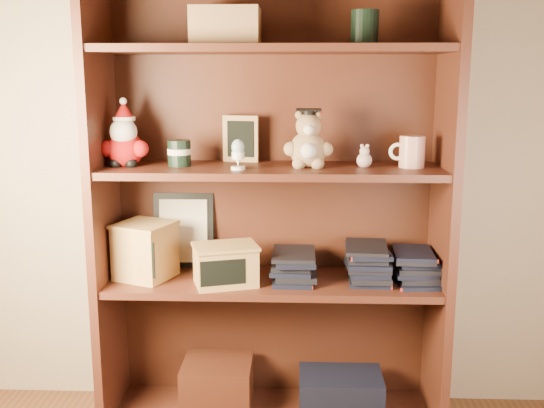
{
  "coord_description": "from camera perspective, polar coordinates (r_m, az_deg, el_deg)",
  "views": [
    {
      "loc": [
        0.26,
        -0.83,
        1.26
      ],
      "look_at": [
        0.18,
        1.3,
        0.82
      ],
      "focal_mm": 42.0,
      "sensor_mm": 36.0,
      "label": 1
    }
  ],
  "objects": [
    {
      "name": "bookcase",
      "position": [
        2.24,
        -0.02,
        -0.77
      ],
      "size": [
        1.2,
        0.35,
        1.6
      ],
      "color": "#492115",
      "rests_on": "ground"
    },
    {
      "name": "shelf_lower",
      "position": [
        2.26,
        -0.0,
        -7.04
      ],
      "size": [
        1.14,
        0.33,
        0.02
      ],
      "color": "#492115",
      "rests_on": "ground"
    },
    {
      "name": "shelf_upper",
      "position": [
        2.16,
        -0.0,
        3.05
      ],
      "size": [
        1.14,
        0.33,
        0.02
      ],
      "color": "#492115",
      "rests_on": "ground"
    },
    {
      "name": "santa_plush",
      "position": [
        2.22,
        -13.08,
        5.56
      ],
      "size": [
        0.17,
        0.12,
        0.24
      ],
      "color": "#A50F0F",
      "rests_on": "shelf_upper"
    },
    {
      "name": "teachers_tin",
      "position": [
        2.19,
        -8.31,
        4.56
      ],
      "size": [
        0.08,
        0.08,
        0.09
      ],
      "color": "black",
      "rests_on": "shelf_upper"
    },
    {
      "name": "chalkboard_plaque",
      "position": [
        2.27,
        -2.82,
        5.79
      ],
      "size": [
        0.13,
        0.08,
        0.16
      ],
      "color": "#9E7547",
      "rests_on": "shelf_upper"
    },
    {
      "name": "egg_cup",
      "position": [
        2.09,
        -3.07,
        4.56
      ],
      "size": [
        0.05,
        0.05,
        0.1
      ],
      "color": "white",
      "rests_on": "shelf_upper"
    },
    {
      "name": "grad_teddy_bear",
      "position": [
        2.14,
        3.27,
        5.35
      ],
      "size": [
        0.17,
        0.14,
        0.2
      ],
      "color": "#A27D55",
      "rests_on": "shelf_upper"
    },
    {
      "name": "pink_figurine",
      "position": [
        2.17,
        8.28,
        4.09
      ],
      "size": [
        0.05,
        0.05,
        0.08
      ],
      "color": "#CCA79E",
      "rests_on": "shelf_upper"
    },
    {
      "name": "teacher_mug",
      "position": [
        2.19,
        12.37,
        4.61
      ],
      "size": [
        0.12,
        0.09,
        0.11
      ],
      "color": "silver",
      "rests_on": "shelf_upper"
    },
    {
      "name": "certificate_frame",
      "position": [
        2.38,
        -7.92,
        -2.35
      ],
      "size": [
        0.22,
        0.06,
        0.28
      ],
      "color": "black",
      "rests_on": "shelf_lower"
    },
    {
      "name": "treats_box",
      "position": [
        2.28,
        -11.3,
        -4.08
      ],
      "size": [
        0.24,
        0.24,
        0.2
      ],
      "color": "tan",
      "rests_on": "shelf_lower"
    },
    {
      "name": "pencils_box",
      "position": [
        2.18,
        -4.19,
        -5.43
      ],
      "size": [
        0.25,
        0.21,
        0.14
      ],
      "color": "tan",
      "rests_on": "shelf_lower"
    },
    {
      "name": "book_stack_left",
      "position": [
        2.24,
        2.0,
        -5.59
      ],
      "size": [
        0.14,
        0.2,
        0.1
      ],
      "color": "black",
      "rests_on": "shelf_lower"
    },
    {
      "name": "book_stack_mid",
      "position": [
        2.25,
        8.42,
        -5.22
      ],
      "size": [
        0.14,
        0.2,
        0.13
      ],
      "color": "black",
      "rests_on": "shelf_lower"
    },
    {
      "name": "book_stack_right",
      "position": [
        2.27,
        12.76,
        -5.39
      ],
      "size": [
        0.14,
        0.2,
        0.11
      ],
      "color": "black",
      "rests_on": "shelf_lower"
    }
  ]
}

